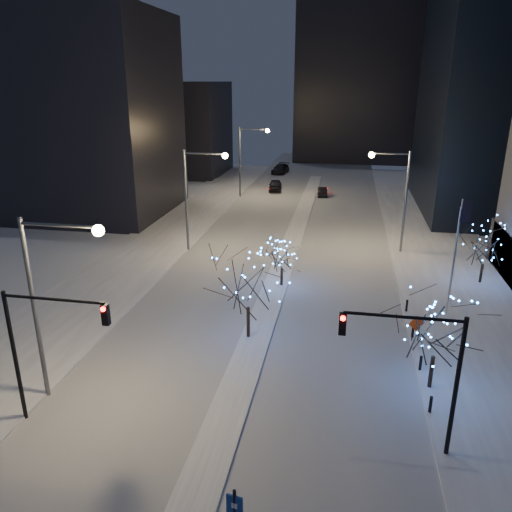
% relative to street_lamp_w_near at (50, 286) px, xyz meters
% --- Properties ---
extents(ground, '(160.00, 160.00, 0.00)m').
position_rel_street_lamp_w_near_xyz_m(ground, '(8.94, -2.00, -6.50)').
color(ground, white).
rests_on(ground, ground).
extents(road, '(20.00, 130.00, 0.02)m').
position_rel_street_lamp_w_near_xyz_m(road, '(8.94, 33.00, -6.49)').
color(road, '#B2B7C2').
rests_on(road, ground).
extents(median, '(2.00, 80.00, 0.15)m').
position_rel_street_lamp_w_near_xyz_m(median, '(8.94, 28.00, -6.42)').
color(median, white).
rests_on(median, ground).
extents(east_sidewalk, '(10.00, 90.00, 0.15)m').
position_rel_street_lamp_w_near_xyz_m(east_sidewalk, '(23.94, 18.00, -6.42)').
color(east_sidewalk, white).
rests_on(east_sidewalk, ground).
extents(west_sidewalk, '(8.00, 90.00, 0.15)m').
position_rel_street_lamp_w_near_xyz_m(west_sidewalk, '(-5.06, 18.00, -6.42)').
color(west_sidewalk, white).
rests_on(west_sidewalk, ground).
extents(filler_west_near, '(22.00, 18.00, 24.00)m').
position_rel_street_lamp_w_near_xyz_m(filler_west_near, '(-19.06, 38.00, 5.50)').
color(filler_west_near, black).
rests_on(filler_west_near, ground).
extents(filler_west_far, '(18.00, 16.00, 16.00)m').
position_rel_street_lamp_w_near_xyz_m(filler_west_far, '(-17.06, 68.00, 1.50)').
color(filler_west_far, black).
rests_on(filler_west_far, ground).
extents(horizon_block, '(24.00, 14.00, 42.00)m').
position_rel_street_lamp_w_near_xyz_m(horizon_block, '(14.94, 90.00, 14.50)').
color(horizon_block, black).
rests_on(horizon_block, ground).
extents(street_lamp_w_near, '(4.40, 0.56, 10.00)m').
position_rel_street_lamp_w_near_xyz_m(street_lamp_w_near, '(0.00, 0.00, 0.00)').
color(street_lamp_w_near, '#595E66').
rests_on(street_lamp_w_near, ground).
extents(street_lamp_w_mid, '(4.40, 0.56, 10.00)m').
position_rel_street_lamp_w_near_xyz_m(street_lamp_w_mid, '(0.00, 25.00, 0.00)').
color(street_lamp_w_mid, '#595E66').
rests_on(street_lamp_w_mid, ground).
extents(street_lamp_w_far, '(4.40, 0.56, 10.00)m').
position_rel_street_lamp_w_near_xyz_m(street_lamp_w_far, '(0.00, 50.00, 0.00)').
color(street_lamp_w_far, '#595E66').
rests_on(street_lamp_w_far, ground).
extents(street_lamp_east, '(3.90, 0.56, 10.00)m').
position_rel_street_lamp_w_near_xyz_m(street_lamp_east, '(19.02, 28.00, -0.05)').
color(street_lamp_east, '#595E66').
rests_on(street_lamp_east, ground).
extents(traffic_signal_west, '(5.26, 0.43, 7.00)m').
position_rel_street_lamp_w_near_xyz_m(traffic_signal_west, '(0.50, -2.00, -1.74)').
color(traffic_signal_west, black).
rests_on(traffic_signal_west, ground).
extents(traffic_signal_east, '(5.26, 0.43, 7.00)m').
position_rel_street_lamp_w_near_xyz_m(traffic_signal_east, '(17.88, -1.00, -1.74)').
color(traffic_signal_east, black).
rests_on(traffic_signal_east, ground).
extents(flagpoles, '(1.35, 2.60, 8.00)m').
position_rel_street_lamp_w_near_xyz_m(flagpoles, '(22.30, 15.25, -1.70)').
color(flagpoles, silver).
rests_on(flagpoles, east_sidewalk).
extents(bollards, '(0.16, 12.16, 0.90)m').
position_rel_street_lamp_w_near_xyz_m(bollards, '(19.14, 8.00, -5.90)').
color(bollards, black).
rests_on(bollards, east_sidewalk).
extents(car_near, '(2.43, 4.99, 1.64)m').
position_rel_street_lamp_w_near_xyz_m(car_near, '(3.41, 55.12, -5.68)').
color(car_near, black).
rests_on(car_near, ground).
extents(car_mid, '(1.62, 4.03, 1.30)m').
position_rel_street_lamp_w_near_xyz_m(car_mid, '(10.82, 52.91, -5.85)').
color(car_mid, black).
rests_on(car_mid, ground).
extents(car_far, '(3.06, 5.95, 1.65)m').
position_rel_street_lamp_w_near_xyz_m(car_far, '(2.16, 70.51, -5.67)').
color(car_far, black).
rests_on(car_far, ground).
extents(holiday_tree_median_near, '(5.66, 5.66, 6.54)m').
position_rel_street_lamp_w_near_xyz_m(holiday_tree_median_near, '(8.44, 8.17, -2.23)').
color(holiday_tree_median_near, black).
rests_on(holiday_tree_median_near, median).
extents(holiday_tree_median_far, '(3.52, 3.52, 3.95)m').
position_rel_street_lamp_w_near_xyz_m(holiday_tree_median_far, '(9.44, 17.32, -3.75)').
color(holiday_tree_median_far, black).
rests_on(holiday_tree_median_far, median).
extents(holiday_tree_plaza_near, '(4.38, 4.38, 5.46)m').
position_rel_street_lamp_w_near_xyz_m(holiday_tree_plaza_near, '(19.44, 4.32, -2.82)').
color(holiday_tree_plaza_near, black).
rests_on(holiday_tree_plaza_near, east_sidewalk).
extents(holiday_tree_plaza_far, '(5.44, 5.44, 5.39)m').
position_rel_street_lamp_w_near_xyz_m(holiday_tree_plaza_far, '(25.80, 20.92, -3.03)').
color(holiday_tree_plaza_far, black).
rests_on(holiday_tree_plaza_far, east_sidewalk).
extents(construction_sign, '(1.05, 0.38, 1.81)m').
position_rel_street_lamp_w_near_xyz_m(construction_sign, '(19.24, 9.53, -5.26)').
color(construction_sign, black).
rests_on(construction_sign, east_sidewalk).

